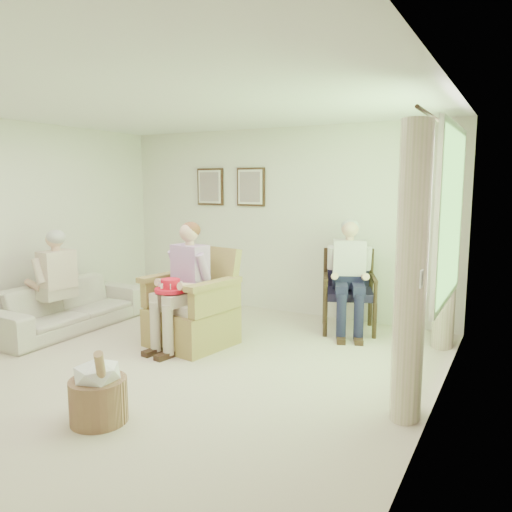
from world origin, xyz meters
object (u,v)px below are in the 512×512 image
at_px(red_hat, 170,287).
at_px(hatbox, 98,390).
at_px(wood_armchair, 351,288).
at_px(person_sofa, 52,277).
at_px(person_wicker, 185,276).
at_px(person_dark, 348,268).
at_px(wicker_armchair, 193,314).
at_px(sofa, 68,306).

relative_size(red_hat, hatbox, 0.53).
relative_size(wood_armchair, person_sofa, 0.78).
height_order(person_sofa, red_hat, person_sofa).
height_order(person_wicker, person_sofa, person_wicker).
bearing_deg(red_hat, person_sofa, -175.68).
xyz_separation_m(wood_armchair, person_dark, (0.00, -0.16, 0.27)).
height_order(wicker_armchair, sofa, wicker_armchair).
xyz_separation_m(person_dark, hatbox, (-0.94, -3.17, -0.55)).
height_order(person_wicker, person_dark, person_wicker).
relative_size(wicker_armchair, hatbox, 1.70).
height_order(wicker_armchair, wood_armchair, wicker_armchair).
relative_size(wood_armchair, hatbox, 1.51).
bearing_deg(wicker_armchair, red_hat, -87.53).
bearing_deg(hatbox, person_wicker, 104.79).
bearing_deg(person_wicker, hatbox, -65.46).
height_order(wood_armchair, sofa, wood_armchair).
bearing_deg(wood_armchair, sofa, -172.86).
bearing_deg(person_dark, hatbox, -127.74).
height_order(red_hat, hatbox, red_hat).
height_order(wood_armchair, person_wicker, person_wicker).
height_order(wicker_armchair, person_dark, person_dark).
height_order(person_dark, hatbox, person_dark).
relative_size(wood_armchair, sofa, 0.49).
height_order(wicker_armchair, hatbox, wicker_armchair).
relative_size(sofa, person_wicker, 1.46).
height_order(person_wicker, red_hat, person_wicker).
bearing_deg(wicker_armchair, person_wicker, -80.26).
bearing_deg(person_wicker, red_hat, -92.71).
bearing_deg(person_dark, wicker_armchair, -159.27).
bearing_deg(person_dark, red_hat, -153.25).
distance_m(wood_armchair, sofa, 3.59).
relative_size(wicker_armchair, person_sofa, 0.88).
bearing_deg(person_wicker, person_dark, 54.75).
xyz_separation_m(sofa, person_wicker, (1.74, 0.13, 0.52)).
distance_m(red_hat, hatbox, 1.71).
xyz_separation_m(sofa, hatbox, (2.21, -1.63, -0.04)).
bearing_deg(wicker_armchair, person_sofa, -155.08).
distance_m(sofa, person_sofa, 0.46).
relative_size(wood_armchair, red_hat, 2.86).
distance_m(wicker_armchair, person_wicker, 0.49).
height_order(sofa, person_wicker, person_wicker).
height_order(wicker_armchair, person_wicker, person_wicker).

